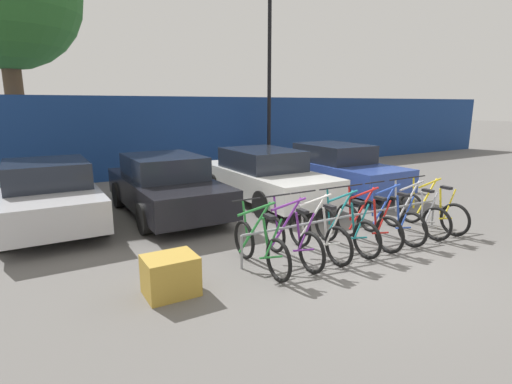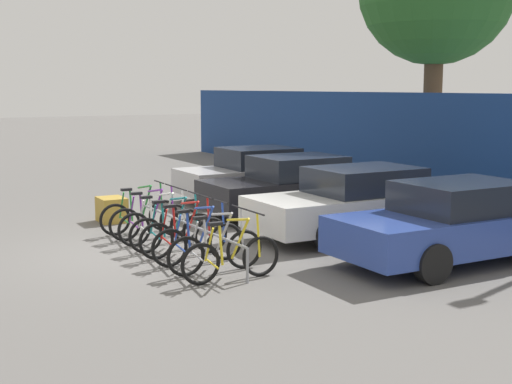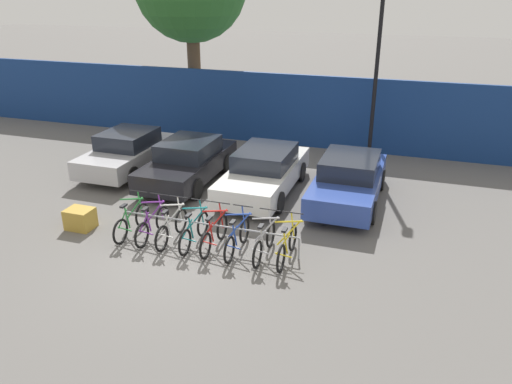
{
  "view_description": "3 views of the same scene",
  "coord_description": "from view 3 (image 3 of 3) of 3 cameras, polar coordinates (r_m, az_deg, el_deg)",
  "views": [
    {
      "loc": [
        -4.63,
        -4.57,
        2.56
      ],
      "look_at": [
        -0.77,
        2.06,
        0.87
      ],
      "focal_mm": 28.0,
      "sensor_mm": 36.0,
      "label": 1
    },
    {
      "loc": [
        12.23,
        -4.37,
        3.01
      ],
      "look_at": [
        -0.5,
        2.67,
        0.85
      ],
      "focal_mm": 50.0,
      "sensor_mm": 36.0,
      "label": 2
    },
    {
      "loc": [
        5.14,
        -9.46,
        6.03
      ],
      "look_at": [
        1.55,
        1.31,
        1.3
      ],
      "focal_mm": 35.0,
      "sensor_mm": 36.0,
      "label": 3
    }
  ],
  "objects": [
    {
      "name": "bicycle_silver",
      "position": [
        11.9,
        0.95,
        -5.76
      ],
      "size": [
        0.68,
        1.71,
        1.05
      ],
      "rotation": [
        0.0,
        0.0,
        -0.02
      ],
      "color": "black",
      "rests_on": "ground"
    },
    {
      "name": "bicycle_teal",
      "position": [
        12.5,
        -7.08,
        -4.46
      ],
      "size": [
        0.68,
        1.71,
        1.05
      ],
      "rotation": [
        0.0,
        0.0,
        -0.04
      ],
      "color": "black",
      "rests_on": "ground"
    },
    {
      "name": "hoarding_wall",
      "position": [
        20.18,
        3.25,
        9.37
      ],
      "size": [
        36.0,
        0.16,
        2.84
      ],
      "primitive_type": "cube",
      "color": "navy",
      "rests_on": "ground"
    },
    {
      "name": "bicycle_yellow",
      "position": [
        11.76,
        3.58,
        -6.16
      ],
      "size": [
        0.68,
        1.71,
        1.05
      ],
      "rotation": [
        0.0,
        0.0,
        0.03
      ],
      "color": "black",
      "rests_on": "ground"
    },
    {
      "name": "car_silver",
      "position": [
        17.87,
        -14.43,
        4.5
      ],
      "size": [
        1.91,
        4.07,
        1.4
      ],
      "color": "#B7B7BC",
      "rests_on": "ground"
    },
    {
      "name": "ground_plane",
      "position": [
        12.35,
        -8.83,
        -6.93
      ],
      "size": [
        120.0,
        120.0,
        0.0
      ],
      "primitive_type": "plane",
      "color": "#605E5B"
    },
    {
      "name": "bike_rack",
      "position": [
        12.45,
        -5.54,
        -3.89
      ],
      "size": [
        4.71,
        0.04,
        0.57
      ],
      "color": "gray",
      "rests_on": "ground"
    },
    {
      "name": "cargo_crate",
      "position": [
        14.08,
        -19.45,
        -2.9
      ],
      "size": [
        0.7,
        0.56,
        0.55
      ],
      "primitive_type": "cube",
      "color": "#B28C33",
      "rests_on": "ground"
    },
    {
      "name": "bicycle_red",
      "position": [
        12.3,
        -4.81,
        -4.84
      ],
      "size": [
        0.68,
        1.71,
        1.05
      ],
      "rotation": [
        0.0,
        0.0,
        -0.04
      ],
      "color": "black",
      "rests_on": "ground"
    },
    {
      "name": "bicycle_green",
      "position": [
        13.31,
        -14.04,
        -3.25
      ],
      "size": [
        0.68,
        1.71,
        1.05
      ],
      "rotation": [
        0.0,
        0.0,
        -0.03
      ],
      "color": "black",
      "rests_on": "ground"
    },
    {
      "name": "car_blue",
      "position": [
        15.03,
        10.54,
        1.4
      ],
      "size": [
        1.91,
        4.47,
        1.4
      ],
      "color": "#2D479E",
      "rests_on": "ground"
    },
    {
      "name": "bicycle_blue",
      "position": [
        12.1,
        -2.17,
        -5.27
      ],
      "size": [
        0.68,
        1.71,
        1.05
      ],
      "rotation": [
        0.0,
        0.0,
        -0.03
      ],
      "color": "black",
      "rests_on": "ground"
    },
    {
      "name": "lamp_post",
      "position": [
        18.2,
        13.7,
        14.39
      ],
      "size": [
        0.24,
        0.44,
        6.52
      ],
      "color": "black",
      "rests_on": "ground"
    },
    {
      "name": "bicycle_purple",
      "position": [
        13.01,
        -11.77,
        -3.65
      ],
      "size": [
        0.68,
        1.71,
        1.05
      ],
      "rotation": [
        0.0,
        0.0,
        -0.02
      ],
      "color": "black",
      "rests_on": "ground"
    },
    {
      "name": "car_black",
      "position": [
        16.46,
        -7.77,
        3.48
      ],
      "size": [
        1.91,
        4.31,
        1.4
      ],
      "color": "black",
      "rests_on": "ground"
    },
    {
      "name": "car_white",
      "position": [
        15.45,
        0.97,
        2.39
      ],
      "size": [
        1.91,
        4.58,
        1.4
      ],
      "color": "silver",
      "rests_on": "ground"
    },
    {
      "name": "bicycle_white",
      "position": [
        12.76,
        -9.61,
        -4.03
      ],
      "size": [
        0.68,
        1.71,
        1.05
      ],
      "rotation": [
        0.0,
        0.0,
        -0.0
      ],
      "color": "black",
      "rests_on": "ground"
    }
  ]
}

